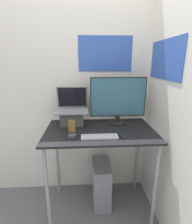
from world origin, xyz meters
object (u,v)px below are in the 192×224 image
(laptop, at_px, (72,114))
(keyboard, at_px, (99,137))
(cell_phone, at_px, (72,132))
(monitor, at_px, (118,101))
(computer_tower, at_px, (101,183))
(mouse, at_px, (123,136))

(laptop, bearing_deg, keyboard, -54.18)
(cell_phone, bearing_deg, monitor, 34.93)
(monitor, xyz_separation_m, keyboard, (-0.22, -0.35, -0.24))
(laptop, distance_m, monitor, 0.50)
(cell_phone, bearing_deg, keyboard, -7.64)
(laptop, height_order, computer_tower, laptop)
(monitor, relative_size, keyboard, 1.80)
(keyboard, distance_m, computer_tower, 0.75)
(monitor, relative_size, mouse, 11.14)
(monitor, bearing_deg, cell_phone, -145.07)
(laptop, xyz_separation_m, keyboard, (0.26, -0.36, -0.10))
(keyboard, xyz_separation_m, computer_tower, (0.05, 0.27, -0.69))
(keyboard, height_order, mouse, mouse)
(cell_phone, height_order, computer_tower, cell_phone)
(mouse, bearing_deg, monitor, 87.25)
(monitor, distance_m, mouse, 0.43)
(keyboard, height_order, computer_tower, keyboard)
(monitor, xyz_separation_m, computer_tower, (-0.17, -0.08, -0.93))
(cell_phone, bearing_deg, laptop, 93.57)
(keyboard, relative_size, computer_tower, 0.65)
(monitor, relative_size, computer_tower, 1.16)
(laptop, distance_m, keyboard, 0.45)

